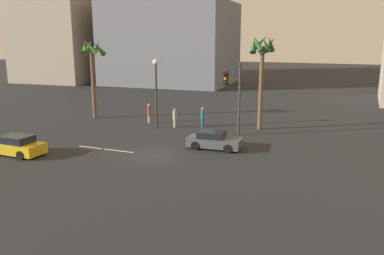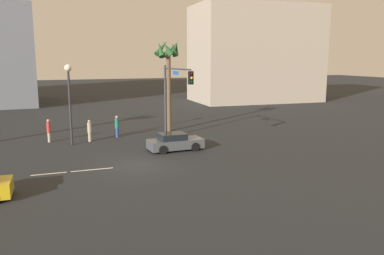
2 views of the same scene
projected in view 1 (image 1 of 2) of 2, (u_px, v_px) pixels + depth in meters
ground_plane at (153, 155)px, 28.11m from camera, size 220.00×220.00×0.00m
lane_stripe_1 at (17, 138)px, 32.71m from camera, size 2.01×0.14×0.01m
lane_stripe_2 at (90, 147)px, 30.06m from camera, size 2.04×0.14×0.01m
lane_stripe_3 at (118, 151)px, 29.16m from camera, size 2.54×0.14×0.01m
car_0 at (214, 141)px, 29.67m from camera, size 4.13×2.01×1.31m
car_2 at (15, 146)px, 28.13m from camera, size 4.45×1.95×1.42m
traffic_signal at (235, 89)px, 31.07m from camera, size 0.65×5.70×6.23m
streetlamp at (156, 80)px, 35.55m from camera, size 0.56×0.56×6.34m
pedestrian_0 at (149, 113)px, 38.43m from camera, size 0.41×0.41×1.90m
pedestrian_1 at (203, 117)px, 36.52m from camera, size 0.41×0.41×1.90m
pedestrian_2 at (175, 117)px, 36.53m from camera, size 0.49×0.49×1.80m
palm_tree_0 at (92, 60)px, 39.76m from camera, size 2.60×2.56×8.23m
palm_tree_1 at (262, 57)px, 34.64m from camera, size 2.53×2.57×8.59m
building_0 at (172, 43)px, 70.71m from camera, size 21.99×18.27×14.29m
building_1 at (55, 12)px, 71.95m from camera, size 15.10×11.93×25.52m
building_3 at (99, 4)px, 81.01m from camera, size 21.04×13.74×29.70m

